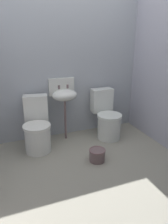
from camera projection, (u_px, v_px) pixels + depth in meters
name	position (u px, v px, depth m)	size (l,w,h in m)	color
ground_plane	(92.00, 173.00, 2.77)	(2.97, 2.77, 0.08)	gray
wall_back	(63.00, 65.00, 3.43)	(2.97, 0.10, 2.37)	#A6ADB7
toilet_left	(37.00, 129.00, 3.20)	(0.47, 0.64, 0.78)	white
toilet_right	(107.00, 118.00, 3.59)	(0.40, 0.59, 0.78)	white
sink	(64.00, 94.00, 3.37)	(0.42, 0.35, 0.99)	#6E585A
bucket	(97.00, 155.00, 2.94)	(0.23, 0.23, 0.17)	#6E585A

